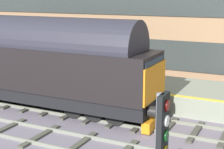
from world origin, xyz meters
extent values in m
plane|color=slate|center=(0.00, 0.00, 0.00)|extent=(140.00, 140.00, 0.00)
cube|color=gray|center=(-0.72, 0.00, 0.07)|extent=(0.07, 60.00, 0.15)
cube|color=gray|center=(0.72, 0.00, 0.07)|extent=(0.07, 60.00, 0.15)
cube|color=#45443B|center=(0.00, -6.60, 0.04)|extent=(2.50, 0.26, 0.09)
cube|color=#45443B|center=(0.00, -5.40, 0.04)|extent=(2.50, 0.26, 0.09)
cube|color=#45443B|center=(0.00, -4.20, 0.04)|extent=(2.50, 0.26, 0.09)
cube|color=#45443B|center=(0.00, -3.00, 0.04)|extent=(2.50, 0.26, 0.09)
cube|color=#45443B|center=(0.00, -1.80, 0.04)|extent=(2.50, 0.26, 0.09)
cube|color=#45443B|center=(0.00, -0.60, 0.04)|extent=(2.50, 0.26, 0.09)
cube|color=#45443B|center=(0.00, 0.60, 0.04)|extent=(2.50, 0.26, 0.09)
cube|color=#45443B|center=(0.00, 1.80, 0.04)|extent=(2.50, 0.26, 0.09)
cube|color=#45443B|center=(0.00, 3.00, 0.04)|extent=(2.50, 0.26, 0.09)
cube|color=#45443B|center=(0.00, 4.20, 0.04)|extent=(2.50, 0.26, 0.09)
cube|color=gray|center=(-3.97, 0.00, 0.07)|extent=(0.07, 60.00, 0.15)
cube|color=gray|center=(-2.54, 0.00, 0.07)|extent=(0.07, 60.00, 0.15)
cube|color=#49493D|center=(-3.25, -2.81, 0.04)|extent=(2.50, 0.26, 0.09)
cube|color=#49493D|center=(-3.25, -0.94, 0.04)|extent=(2.50, 0.26, 0.09)
cube|color=#49493D|center=(-3.25, 0.94, 0.04)|extent=(2.50, 0.26, 0.09)
cube|color=gray|center=(3.60, 0.00, 0.50)|extent=(4.00, 44.00, 1.00)
cube|color=yellow|center=(1.75, 0.00, 1.00)|extent=(0.30, 44.00, 0.01)
cube|color=#343A38|center=(7.67, -1.97, 1.89)|extent=(0.06, 34.06, 1.92)
cube|color=#343A38|center=(7.67, -1.97, 5.32)|extent=(0.06, 34.06, 1.92)
cube|color=black|center=(0.00, 4.06, 0.82)|extent=(2.56, 17.49, 0.60)
cube|color=black|center=(0.00, 4.06, 2.17)|extent=(2.70, 17.49, 2.10)
cube|color=orange|center=(0.00, -4.72, 2.02)|extent=(2.65, 0.08, 1.58)
cube|color=#232D3D|center=(0.00, -4.70, 2.75)|extent=(2.38, 0.04, 0.64)
cube|color=#232D3D|center=(1.37, 4.06, 2.47)|extent=(0.04, 12.24, 0.44)
cylinder|color=black|center=(-0.75, -4.93, 0.92)|extent=(0.48, 0.35, 0.48)
cylinder|color=black|center=(0.75, -4.93, 0.92)|extent=(0.48, 0.35, 0.48)
cube|color=orange|center=(0.00, -4.78, 0.29)|extent=(2.43, 0.36, 0.47)
cylinder|color=black|center=(0.00, -3.16, 0.52)|extent=(1.64, 1.04, 1.04)
cylinder|color=black|center=(0.00, -2.06, 0.52)|extent=(1.64, 1.04, 1.04)
cylinder|color=black|center=(0.00, -0.96, 0.52)|extent=(1.64, 1.04, 1.04)
cube|color=black|center=(-8.64, -7.85, 3.48)|extent=(0.44, 0.10, 1.27)
cylinder|color=#500807|center=(-8.64, -7.91, 3.91)|extent=(0.20, 0.06, 0.20)
cylinder|color=white|center=(-8.64, -7.91, 3.63)|extent=(0.20, 0.06, 0.20)
cylinder|color=#0A3E13|center=(-8.64, -7.91, 3.35)|extent=(0.20, 0.06, 0.20)
cylinder|color=#2C2D3E|center=(3.11, -1.09, 1.43)|extent=(0.13, 0.13, 0.84)
cylinder|color=#2C2D3E|center=(3.06, -0.90, 1.43)|extent=(0.13, 0.13, 0.84)
cylinder|color=#53684F|center=(3.09, -0.99, 2.13)|extent=(0.41, 0.41, 0.56)
sphere|color=#8C664F|center=(3.09, -0.99, 2.54)|extent=(0.22, 0.22, 0.22)
cylinder|color=#53684F|center=(3.14, -1.20, 2.13)|extent=(0.09, 0.09, 0.52)
cylinder|color=#53684F|center=(3.04, -0.79, 2.13)|extent=(0.09, 0.09, 0.52)
camera|label=1|loc=(-14.32, -9.62, 5.80)|focal=57.21mm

